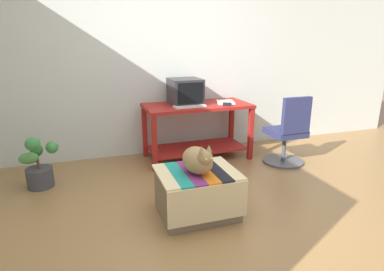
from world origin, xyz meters
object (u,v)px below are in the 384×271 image
at_px(tv_monitor, 185,92).
at_px(cat, 198,160).
at_px(book, 225,102).
at_px(stapler, 227,104).
at_px(keyboard, 190,106).
at_px(potted_plant, 39,167).
at_px(ottoman_with_blanket, 197,193).
at_px(office_chair, 288,135).
at_px(desk, 197,122).

height_order(tv_monitor, cat, tv_monitor).
height_order(book, stapler, stapler).
bearing_deg(keyboard, stapler, -10.14).
bearing_deg(keyboard, book, 8.76).
xyz_separation_m(potted_plant, stapler, (2.25, 0.13, 0.53)).
bearing_deg(ottoman_with_blanket, stapler, 55.55).
height_order(ottoman_with_blanket, office_chair, office_chair).
height_order(tv_monitor, potted_plant, tv_monitor).
xyz_separation_m(desk, tv_monitor, (-0.14, 0.06, 0.39)).
height_order(book, ottoman_with_blanket, book).
distance_m(tv_monitor, keyboard, 0.26).
relative_size(book, office_chair, 0.29).
bearing_deg(book, desk, -172.53).
height_order(cat, office_chair, office_chair).
bearing_deg(ottoman_with_blanket, cat, -97.21).
distance_m(keyboard, potted_plant, 1.85).
bearing_deg(cat, stapler, 46.44).
xyz_separation_m(desk, book, (0.38, -0.04, 0.25)).
bearing_deg(tv_monitor, keyboard, -93.11).
relative_size(desk, stapler, 12.62).
bearing_deg(office_chair, stapler, -29.86).
xyz_separation_m(desk, ottoman_with_blanket, (-0.49, -1.41, -0.29)).
bearing_deg(stapler, tv_monitor, 88.35).
height_order(desk, book, book).
height_order(keyboard, book, same).
relative_size(desk, office_chair, 1.56).
height_order(keyboard, stapler, stapler).
xyz_separation_m(book, office_chair, (0.63, -0.55, -0.36)).
distance_m(tv_monitor, office_chair, 1.42).
distance_m(keyboard, book, 0.54).
distance_m(tv_monitor, cat, 1.60).
distance_m(office_chair, stapler, 0.86).
bearing_deg(ottoman_with_blanket, desk, 70.76).
distance_m(tv_monitor, potted_plant, 1.94).
distance_m(potted_plant, office_chair, 2.94).
bearing_deg(book, office_chair, -27.03).
distance_m(tv_monitor, stapler, 0.57).
xyz_separation_m(ottoman_with_blanket, stapler, (0.82, 1.20, 0.55)).
height_order(desk, office_chair, office_chair).
bearing_deg(tv_monitor, ottoman_with_blanket, -104.29).
bearing_deg(desk, office_chair, -31.24).
relative_size(tv_monitor, book, 1.69).
bearing_deg(book, ottoman_with_blanket, -108.58).
distance_m(desk, cat, 1.54).
bearing_deg(potted_plant, office_chair, -4.87).
relative_size(keyboard, stapler, 3.64).
height_order(ottoman_with_blanket, stapler, stapler).
distance_m(desk, potted_plant, 1.97).
xyz_separation_m(tv_monitor, book, (0.52, -0.11, -0.15)).
xyz_separation_m(desk, cat, (-0.50, -1.45, 0.04)).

